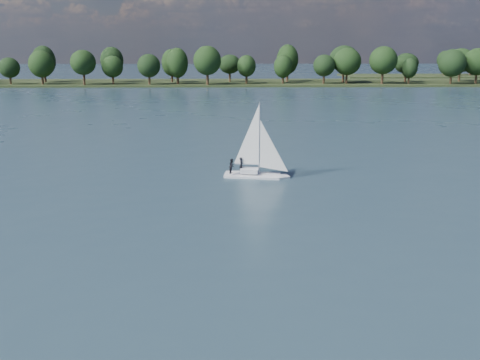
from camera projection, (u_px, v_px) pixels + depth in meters
name	position (u px, v px, depth m)	size (l,w,h in m)	color
ground	(263.00, 122.00, 109.89)	(700.00, 700.00, 0.00)	#233342
far_shore	(246.00, 84.00, 218.45)	(660.00, 40.00, 1.50)	black
sailboat	(253.00, 156.00, 62.94)	(7.32, 3.13, 9.33)	silver
treeline	(229.00, 64.00, 212.60)	(562.05, 74.44, 17.77)	black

